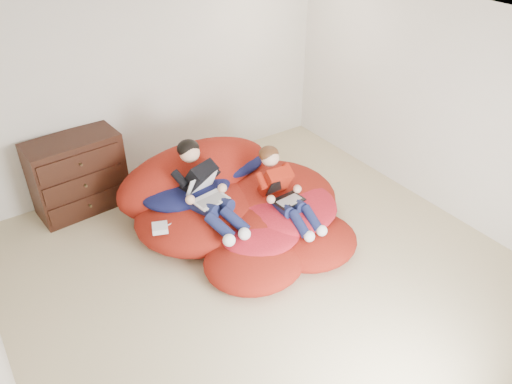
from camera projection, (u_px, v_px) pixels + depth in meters
name	position (u px, v px, depth m)	size (l,w,h in m)	color
room_shell	(263.00, 255.00, 5.20)	(5.10, 5.10, 2.77)	#C3B38B
dresser	(78.00, 175.00, 6.03)	(1.10, 0.63, 0.96)	black
beanbag_pile	(235.00, 204.00, 5.87)	(2.50, 2.41, 0.93)	maroon
cream_pillow	(169.00, 166.00, 5.92)	(0.40, 0.26, 0.26)	beige
older_boy	(203.00, 185.00, 5.44)	(0.45, 1.17, 0.76)	black
younger_boy	(282.00, 186.00, 5.54)	(0.34, 1.04, 0.71)	#A7200E
laptop_white	(207.00, 192.00, 5.42)	(0.40, 0.42, 0.25)	silver
laptop_black	(285.00, 193.00, 5.54)	(0.34, 0.36, 0.22)	black
power_adapter	(160.00, 228.00, 5.25)	(0.16, 0.16, 0.06)	silver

